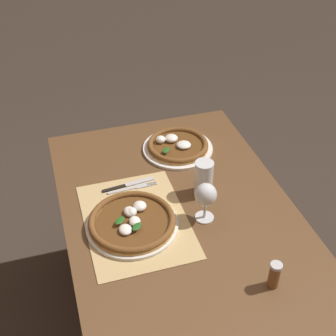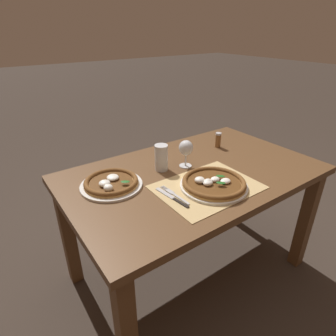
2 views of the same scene
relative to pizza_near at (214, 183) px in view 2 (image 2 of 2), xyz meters
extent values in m
plane|color=#382D26|center=(0.03, 0.19, -0.76)|extent=(24.00, 24.00, 0.00)
cube|color=brown|center=(0.03, 0.19, -0.04)|extent=(1.39, 0.85, 0.04)
cube|color=brown|center=(-0.60, -0.18, -0.41)|extent=(0.07, 0.07, 0.70)
cube|color=brown|center=(0.67, -0.18, -0.41)|extent=(0.07, 0.07, 0.70)
cube|color=brown|center=(-0.60, 0.55, -0.41)|extent=(0.07, 0.07, 0.70)
cube|color=brown|center=(0.67, 0.55, -0.41)|extent=(0.07, 0.07, 0.70)
cube|color=tan|center=(-0.02, 0.02, -0.02)|extent=(0.49, 0.37, 0.00)
cylinder|color=silver|center=(0.00, 0.00, -0.01)|extent=(0.33, 0.33, 0.01)
cylinder|color=tan|center=(0.00, 0.00, 0.00)|extent=(0.31, 0.31, 0.01)
torus|color=brown|center=(0.00, 0.00, 0.01)|extent=(0.31, 0.31, 0.02)
cylinder|color=brown|center=(0.00, 0.00, 0.00)|extent=(0.26, 0.26, 0.00)
ellipsoid|color=white|center=(0.01, 0.01, 0.01)|extent=(0.05, 0.04, 0.02)
ellipsoid|color=white|center=(-0.03, 0.01, 0.02)|extent=(0.04, 0.04, 0.03)
ellipsoid|color=white|center=(-0.04, 0.00, 0.01)|extent=(0.05, 0.04, 0.03)
ellipsoid|color=white|center=(-0.05, 0.04, 0.02)|extent=(0.05, 0.05, 0.03)
ellipsoid|color=white|center=(0.04, -0.03, 0.01)|extent=(0.05, 0.05, 0.02)
ellipsoid|color=#1E5B1E|center=(0.05, 0.01, 0.02)|extent=(0.05, 0.05, 0.00)
ellipsoid|color=#1E5B1E|center=(0.00, -0.04, 0.02)|extent=(0.05, 0.05, 0.00)
cylinder|color=silver|center=(-0.40, 0.30, -0.02)|extent=(0.31, 0.31, 0.01)
cylinder|color=tan|center=(-0.40, 0.30, -0.01)|extent=(0.27, 0.27, 0.01)
torus|color=brown|center=(-0.40, 0.30, 0.00)|extent=(0.27, 0.27, 0.02)
cylinder|color=brown|center=(-0.40, 0.30, 0.00)|extent=(0.21, 0.21, 0.00)
ellipsoid|color=white|center=(-0.38, 0.32, 0.01)|extent=(0.06, 0.06, 0.02)
ellipsoid|color=white|center=(-0.44, 0.28, 0.01)|extent=(0.06, 0.06, 0.03)
ellipsoid|color=white|center=(-0.45, 0.23, 0.02)|extent=(0.04, 0.04, 0.03)
ellipsoid|color=#1E5B1E|center=(-0.36, 0.23, 0.02)|extent=(0.05, 0.05, 0.00)
cylinder|color=silver|center=(0.04, 0.26, -0.02)|extent=(0.07, 0.07, 0.00)
cylinder|color=silver|center=(0.04, 0.26, 0.01)|extent=(0.01, 0.01, 0.06)
ellipsoid|color=silver|center=(0.04, 0.26, 0.09)|extent=(0.08, 0.08, 0.08)
ellipsoid|color=#AD5B14|center=(0.04, 0.26, 0.08)|extent=(0.07, 0.07, 0.05)
cylinder|color=silver|center=(-0.10, 0.31, 0.05)|extent=(0.07, 0.07, 0.15)
cylinder|color=black|center=(-0.10, 0.31, 0.04)|extent=(0.07, 0.07, 0.12)
cylinder|color=silver|center=(-0.10, 0.31, 0.10)|extent=(0.07, 0.07, 0.02)
cube|color=#B7B7BC|center=(-0.20, 0.01, -0.02)|extent=(0.02, 0.12, 0.00)
cube|color=#B7B7BC|center=(-0.20, 0.09, -0.02)|extent=(0.02, 0.05, 0.00)
cylinder|color=#B7B7BC|center=(-0.20, 0.13, -0.02)|extent=(0.01, 0.04, 0.00)
cylinder|color=#B7B7BC|center=(-0.20, 0.13, -0.02)|extent=(0.01, 0.04, 0.00)
cylinder|color=#B7B7BC|center=(-0.21, 0.13, -0.02)|extent=(0.01, 0.04, 0.00)
cylinder|color=#B7B7BC|center=(-0.21, 0.13, -0.02)|extent=(0.01, 0.04, 0.00)
cube|color=black|center=(-0.22, -0.02, -0.02)|extent=(0.02, 0.10, 0.01)
cube|color=#B7B7BC|center=(-0.23, 0.09, -0.02)|extent=(0.03, 0.12, 0.00)
cylinder|color=brown|center=(0.38, 0.36, 0.02)|extent=(0.04, 0.04, 0.08)
cylinder|color=#BCBCC1|center=(0.38, 0.36, 0.07)|extent=(0.04, 0.04, 0.01)
camera|label=1|loc=(1.18, -0.22, 1.17)|focal=50.00mm
camera|label=2|loc=(-0.87, -0.84, 0.69)|focal=30.00mm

